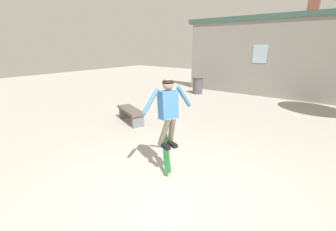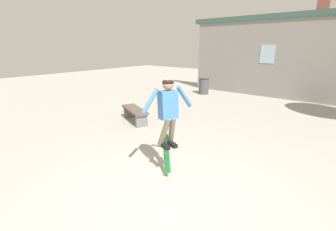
{
  "view_description": "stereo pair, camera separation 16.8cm",
  "coord_description": "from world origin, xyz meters",
  "px_view_note": "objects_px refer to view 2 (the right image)",
  "views": [
    {
      "loc": [
        2.01,
        -2.57,
        2.55
      ],
      "look_at": [
        -0.49,
        0.74,
        1.26
      ],
      "focal_mm": 24.0,
      "sensor_mm": 36.0,
      "label": 1
    },
    {
      "loc": [
        2.14,
        -2.47,
        2.55
      ],
      "look_at": [
        -0.49,
        0.74,
        1.26
      ],
      "focal_mm": 24.0,
      "sensor_mm": 36.0,
      "label": 2
    }
  ],
  "objects_px": {
    "skater": "(168,108)",
    "skateboard_flipping": "(167,154)",
    "park_bench": "(135,112)",
    "trash_bin": "(204,86)"
  },
  "relations": [
    {
      "from": "trash_bin",
      "to": "skateboard_flipping",
      "type": "relative_size",
      "value": 1.26
    },
    {
      "from": "skater",
      "to": "skateboard_flipping",
      "type": "bearing_deg",
      "value": 172.75
    },
    {
      "from": "trash_bin",
      "to": "skater",
      "type": "height_order",
      "value": "skater"
    },
    {
      "from": "park_bench",
      "to": "trash_bin",
      "type": "relative_size",
      "value": 1.72
    },
    {
      "from": "trash_bin",
      "to": "skateboard_flipping",
      "type": "bearing_deg",
      "value": -64.61
    },
    {
      "from": "skater",
      "to": "park_bench",
      "type": "bearing_deg",
      "value": 170.03
    },
    {
      "from": "park_bench",
      "to": "trash_bin",
      "type": "height_order",
      "value": "trash_bin"
    },
    {
      "from": "skateboard_flipping",
      "to": "skater",
      "type": "bearing_deg",
      "value": 16.06
    },
    {
      "from": "park_bench",
      "to": "skater",
      "type": "distance_m",
      "value": 3.68
    },
    {
      "from": "park_bench",
      "to": "trash_bin",
      "type": "bearing_deg",
      "value": 118.15
    }
  ]
}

